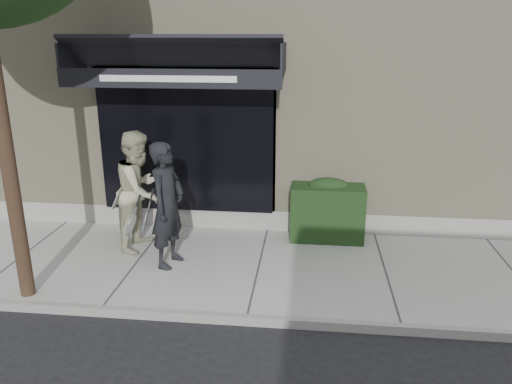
# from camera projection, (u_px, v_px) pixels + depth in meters

# --- Properties ---
(ground) EXTENTS (80.00, 80.00, 0.00)m
(ground) POSITION_uv_depth(u_px,v_px,m) (259.00, 271.00, 8.09)
(ground) COLOR black
(ground) RESTS_ON ground
(sidewalk) EXTENTS (20.00, 3.00, 0.12)m
(sidewalk) POSITION_uv_depth(u_px,v_px,m) (259.00, 268.00, 8.07)
(sidewalk) COLOR #989792
(sidewalk) RESTS_ON ground
(curb) EXTENTS (20.00, 0.10, 0.14)m
(curb) POSITION_uv_depth(u_px,v_px,m) (247.00, 320.00, 6.60)
(curb) COLOR gray
(curb) RESTS_ON ground
(building_facade) EXTENTS (14.30, 8.04, 5.64)m
(building_facade) POSITION_uv_depth(u_px,v_px,m) (280.00, 75.00, 11.95)
(building_facade) COLOR tan
(building_facade) RESTS_ON ground
(hedge) EXTENTS (1.30, 0.70, 1.14)m
(hedge) POSITION_uv_depth(u_px,v_px,m) (327.00, 210.00, 8.96)
(hedge) COLOR black
(hedge) RESTS_ON sidewalk
(pedestrian_front) EXTENTS (0.89, 0.97, 2.01)m
(pedestrian_front) POSITION_uv_depth(u_px,v_px,m) (167.00, 205.00, 7.79)
(pedestrian_front) COLOR black
(pedestrian_front) RESTS_ON sidewalk
(pedestrian_back) EXTENTS (0.90, 1.09, 2.05)m
(pedestrian_back) POSITION_uv_depth(u_px,v_px,m) (140.00, 190.00, 8.46)
(pedestrian_back) COLOR #BAB895
(pedestrian_back) RESTS_ON sidewalk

